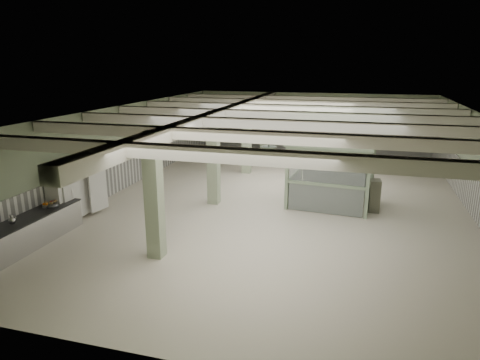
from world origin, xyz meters
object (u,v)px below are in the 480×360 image
(guard_booth, at_px, (332,161))
(filing_cabinet, at_px, (374,196))
(walkin_cooler, at_px, (74,192))
(prep_counter, at_px, (13,239))

(guard_booth, distance_m, filing_cabinet, 2.02)
(guard_booth, relative_size, filing_cabinet, 2.80)
(walkin_cooler, distance_m, filing_cabinet, 10.82)
(walkin_cooler, xyz_separation_m, guard_booth, (8.54, 4.10, 0.73))
(prep_counter, height_order, walkin_cooler, walkin_cooler)
(walkin_cooler, bearing_deg, prep_counter, -88.41)
(prep_counter, height_order, filing_cabinet, filing_cabinet)
(prep_counter, xyz_separation_m, guard_booth, (8.45, 7.10, 1.27))
(guard_booth, bearing_deg, filing_cabinet, -9.22)
(walkin_cooler, height_order, filing_cabinet, walkin_cooler)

